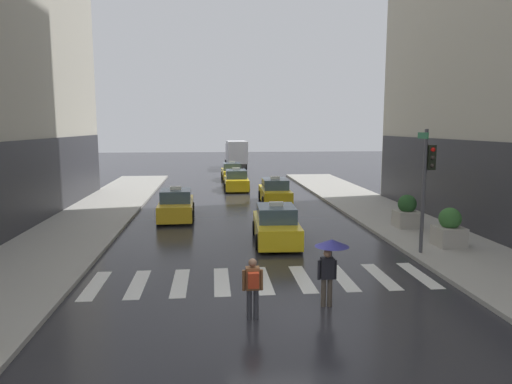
{
  "coord_description": "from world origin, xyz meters",
  "views": [
    {
      "loc": [
        -1.63,
        -11.62,
        5.05
      ],
      "look_at": [
        0.27,
        8.0,
        2.24
      ],
      "focal_mm": 32.36,
      "sensor_mm": 36.0,
      "label": 1
    }
  ],
  "objects": [
    {
      "name": "taxi_fourth",
      "position": [
        0.31,
        24.89,
        0.72
      ],
      "size": [
        1.94,
        4.54,
        1.8
      ],
      "color": "yellow",
      "rests_on": "ground"
    },
    {
      "name": "ground_plane",
      "position": [
        0.0,
        0.0,
        0.0
      ],
      "size": [
        160.0,
        160.0,
        0.0
      ],
      "primitive_type": "plane",
      "color": "#26262B"
    },
    {
      "name": "taxi_second",
      "position": [
        -3.6,
        13.74,
        0.72
      ],
      "size": [
        2.01,
        4.58,
        1.8
      ],
      "color": "gold",
      "rests_on": "ground"
    },
    {
      "name": "box_truck",
      "position": [
        1.29,
        43.2,
        1.85
      ],
      "size": [
        2.41,
        7.59,
        3.35
      ],
      "color": "#2D2D2D",
      "rests_on": "ground"
    },
    {
      "name": "taxi_fifth",
      "position": [
        0.28,
        31.85,
        0.72
      ],
      "size": [
        2.01,
        4.58,
        1.8
      ],
      "color": "yellow",
      "rests_on": "ground"
    },
    {
      "name": "crosswalk_markings",
      "position": [
        -0.0,
        3.0,
        0.0
      ],
      "size": [
        11.3,
        2.8,
        0.01
      ],
      "color": "silver",
      "rests_on": "ground"
    },
    {
      "name": "taxi_third",
      "position": [
        2.52,
        18.26,
        0.72
      ],
      "size": [
        2.0,
        4.57,
        1.8
      ],
      "color": "yellow",
      "rests_on": "ground"
    },
    {
      "name": "traffic_light_pole",
      "position": [
        6.59,
        5.23,
        3.26
      ],
      "size": [
        0.44,
        0.84,
        4.8
      ],
      "color": "#47474C",
      "rests_on": "curb_right"
    },
    {
      "name": "taxi_lead",
      "position": [
        1.15,
        8.03,
        0.72
      ],
      "size": [
        2.08,
        4.61,
        1.8
      ],
      "color": "yellow",
      "rests_on": "ground"
    },
    {
      "name": "pedestrian_with_backpack",
      "position": [
        -0.6,
        -0.11,
        0.97
      ],
      "size": [
        0.55,
        0.43,
        1.65
      ],
      "color": "#333338",
      "rests_on": "ground"
    },
    {
      "name": "planter_near_corner",
      "position": [
        8.09,
        6.09,
        0.87
      ],
      "size": [
        1.1,
        1.1,
        1.6
      ],
      "color": "#A8A399",
      "rests_on": "curb_right"
    },
    {
      "name": "pedestrian_with_umbrella",
      "position": [
        1.63,
        0.59,
        1.52
      ],
      "size": [
        0.96,
        0.96,
        1.94
      ],
      "color": "#473D33",
      "rests_on": "ground"
    },
    {
      "name": "planter_mid_block",
      "position": [
        7.86,
        9.74,
        0.87
      ],
      "size": [
        1.1,
        1.1,
        1.6
      ],
      "color": "#A8A399",
      "rests_on": "curb_right"
    }
  ]
}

